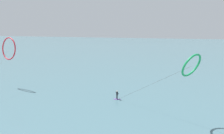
% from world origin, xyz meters
% --- Properties ---
extents(sea_water, '(400.00, 200.00, 0.08)m').
position_xyz_m(sea_water, '(0.00, 107.07, 0.04)').
color(sea_water, '#476B75').
rests_on(sea_water, ground).
extents(surfer_violet, '(1.40, 0.73, 1.70)m').
position_xyz_m(surfer_violet, '(-0.92, 30.17, 0.82)').
color(surfer_violet, purple).
rests_on(surfer_violet, ground).
extents(kite_crimson, '(6.58, 15.07, 11.26)m').
position_xyz_m(kite_crimson, '(-25.40, 32.01, 8.78)').
color(kite_crimson, red).
rests_on(kite_crimson, ground).
extents(kite_emerald, '(13.08, 8.29, 10.24)m').
position_xyz_m(kite_emerald, '(10.40, 23.68, 8.54)').
color(kite_emerald, '#199351').
rests_on(kite_emerald, ground).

